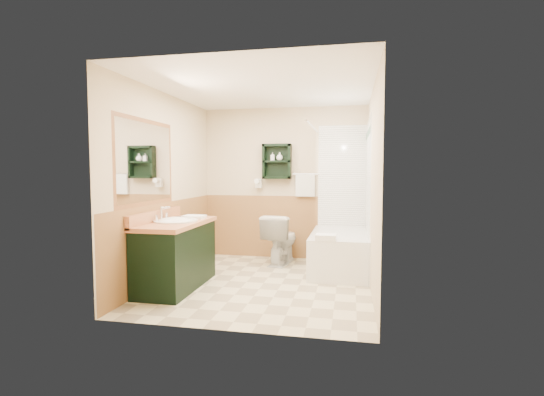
{
  "coord_description": "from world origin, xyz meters",
  "views": [
    {
      "loc": [
        1.05,
        -4.72,
        1.41
      ],
      "look_at": [
        0.06,
        0.2,
        1.06
      ],
      "focal_mm": 26.0,
      "sensor_mm": 36.0,
      "label": 1
    }
  ],
  "objects": [
    {
      "name": "floor",
      "position": [
        0.0,
        0.0,
        0.0
      ],
      "size": [
        3.0,
        3.0,
        0.0
      ],
      "primitive_type": "plane",
      "color": "beige",
      "rests_on": "ground"
    },
    {
      "name": "back_wall",
      "position": [
        0.0,
        1.52,
        1.2
      ],
      "size": [
        2.6,
        0.04,
        2.4
      ],
      "primitive_type": "cube",
      "color": "beige",
      "rests_on": "ground"
    },
    {
      "name": "left_wall",
      "position": [
        -1.32,
        0.0,
        1.2
      ],
      "size": [
        0.04,
        3.0,
        2.4
      ],
      "primitive_type": "cube",
      "color": "beige",
      "rests_on": "ground"
    },
    {
      "name": "right_wall",
      "position": [
        1.32,
        0.0,
        1.2
      ],
      "size": [
        0.04,
        3.0,
        2.4
      ],
      "primitive_type": "cube",
      "color": "beige",
      "rests_on": "ground"
    },
    {
      "name": "ceiling",
      "position": [
        0.0,
        0.0,
        2.42
      ],
      "size": [
        2.6,
        3.0,
        0.04
      ],
      "primitive_type": "cube",
      "color": "white",
      "rests_on": "back_wall"
    },
    {
      "name": "wainscot_left",
      "position": [
        -1.29,
        0.0,
        0.5
      ],
      "size": [
        2.98,
        2.98,
        1.0
      ],
      "primitive_type": null,
      "color": "#AF8347",
      "rests_on": "left_wall"
    },
    {
      "name": "wainscot_back",
      "position": [
        0.0,
        1.49,
        0.5
      ],
      "size": [
        2.58,
        2.58,
        1.0
      ],
      "primitive_type": null,
      "color": "#AF8347",
      "rests_on": "back_wall"
    },
    {
      "name": "mirror_frame",
      "position": [
        -1.27,
        -0.55,
        1.5
      ],
      "size": [
        1.3,
        1.3,
        1.0
      ],
      "primitive_type": null,
      "color": "brown",
      "rests_on": "left_wall"
    },
    {
      "name": "mirror_glass",
      "position": [
        -1.27,
        -0.55,
        1.5
      ],
      "size": [
        1.2,
        1.2,
        0.9
      ],
      "primitive_type": null,
      "color": "white",
      "rests_on": "left_wall"
    },
    {
      "name": "tile_right",
      "position": [
        1.28,
        0.75,
        1.05
      ],
      "size": [
        1.5,
        1.5,
        2.1
      ],
      "primitive_type": null,
      "color": "white",
      "rests_on": "right_wall"
    },
    {
      "name": "tile_back",
      "position": [
        1.03,
        1.48,
        1.05
      ],
      "size": [
        0.95,
        0.95,
        2.1
      ],
      "primitive_type": null,
      "color": "white",
      "rests_on": "back_wall"
    },
    {
      "name": "tile_accent",
      "position": [
        1.27,
        0.75,
        1.9
      ],
      "size": [
        1.5,
        1.5,
        0.1
      ],
      "primitive_type": null,
      "color": "#14462E",
      "rests_on": "right_wall"
    },
    {
      "name": "wall_shelf",
      "position": [
        -0.1,
        1.41,
        1.55
      ],
      "size": [
        0.45,
        0.15,
        0.55
      ],
      "primitive_type": "cube",
      "color": "black",
      "rests_on": "back_wall"
    },
    {
      "name": "hair_dryer",
      "position": [
        -0.4,
        1.43,
        1.2
      ],
      "size": [
        0.1,
        0.24,
        0.18
      ],
      "primitive_type": null,
      "color": "white",
      "rests_on": "back_wall"
    },
    {
      "name": "towel_bar",
      "position": [
        0.35,
        1.45,
        1.35
      ],
      "size": [
        0.4,
        0.06,
        0.4
      ],
      "primitive_type": null,
      "color": "white",
      "rests_on": "back_wall"
    },
    {
      "name": "curtain_rod",
      "position": [
        0.53,
        0.75,
        2.0
      ],
      "size": [
        0.03,
        1.6,
        0.03
      ],
      "primitive_type": "cylinder",
      "rotation": [
        1.57,
        0.0,
        0.0
      ],
      "color": "silver",
      "rests_on": "back_wall"
    },
    {
      "name": "shower_curtain",
      "position": [
        0.53,
        0.92,
        1.15
      ],
      "size": [
        1.05,
        1.05,
        1.7
      ],
      "primitive_type": null,
      "color": "beige",
      "rests_on": "curtain_rod"
    },
    {
      "name": "vanity",
      "position": [
        -0.99,
        -0.38,
        0.4
      ],
      "size": [
        0.59,
        1.26,
        0.8
      ],
      "primitive_type": "cube",
      "color": "black",
      "rests_on": "ground"
    },
    {
      "name": "bathtub",
      "position": [
        0.93,
        0.85,
        0.27
      ],
      "size": [
        0.81,
        1.5,
        0.54
      ],
      "primitive_type": "cube",
      "color": "white",
      "rests_on": "ground"
    },
    {
      "name": "toilet",
      "position": [
        0.03,
        1.07,
        0.37
      ],
      "size": [
        0.54,
        0.81,
        0.74
      ],
      "primitive_type": "imported",
      "rotation": [
        0.0,
        0.0,
        2.98
      ],
      "color": "white",
      "rests_on": "ground"
    },
    {
      "name": "counter_towel",
      "position": [
        -0.89,
        -0.05,
        0.82
      ],
      "size": [
        0.26,
        0.2,
        0.04
      ],
      "primitive_type": "cube",
      "color": "white",
      "rests_on": "vanity"
    },
    {
      "name": "vanity_book",
      "position": [
        -1.16,
        -0.12,
        0.92
      ],
      "size": [
        0.17,
        0.06,
        0.23
      ],
      "primitive_type": "imported",
      "rotation": [
        0.0,
        0.0,
        -0.21
      ],
      "color": "black",
      "rests_on": "vanity"
    },
    {
      "name": "tub_towel",
      "position": [
        0.75,
        0.2,
        0.57
      ],
      "size": [
        0.25,
        0.21,
        0.07
      ],
      "primitive_type": "cube",
      "color": "white",
      "rests_on": "bathtub"
    },
    {
      "name": "soap_bottle_a",
      "position": [
        -0.17,
        1.4,
        1.6
      ],
      "size": [
        0.07,
        0.13,
        0.06
      ],
      "primitive_type": "imported",
      "rotation": [
        0.0,
        0.0,
        0.08
      ],
      "color": "white",
      "rests_on": "wall_shelf"
    },
    {
      "name": "soap_bottle_b",
      "position": [
        -0.05,
        1.4,
        1.62
      ],
      "size": [
        0.12,
        0.14,
        0.1
      ],
      "primitive_type": "imported",
      "rotation": [
        0.0,
        0.0,
        0.14
      ],
      "color": "white",
      "rests_on": "wall_shelf"
    }
  ]
}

